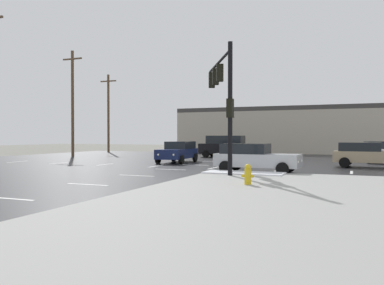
{
  "coord_description": "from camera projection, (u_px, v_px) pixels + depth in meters",
  "views": [
    {
      "loc": [
        10.18,
        -23.6,
        2.02
      ],
      "look_at": [
        -1.49,
        5.06,
        1.51
      ],
      "focal_mm": 37.58,
      "sensor_mm": 36.0,
      "label": 1
    }
  ],
  "objects": [
    {
      "name": "snow_strip_curbside",
      "position": [
        244.0,
        173.0,
        20.13
      ],
      "size": [
        4.0,
        1.6,
        0.06
      ],
      "primitive_type": "cube",
      "color": "white",
      "rests_on": "sidewalk_corner"
    },
    {
      "name": "utility_pole_distant",
      "position": [
        108.0,
        112.0,
        49.21
      ],
      "size": [
        2.2,
        0.28,
        9.53
      ],
      "color": "brown",
      "rests_on": "ground_plane"
    },
    {
      "name": "sedan_silver",
      "position": [
        254.0,
        157.0,
        21.86
      ],
      "size": [
        4.59,
        2.15,
        1.58
      ],
      "rotation": [
        0.0,
        0.0,
        -0.04
      ],
      "color": "#B7BABF",
      "rests_on": "road_asphalt"
    },
    {
      "name": "road_asphalt",
      "position": [
        184.0,
        167.0,
        25.73
      ],
      "size": [
        44.0,
        44.0,
        0.02
      ],
      "primitive_type": "cube",
      "color": "#232326",
      "rests_on": "ground_plane"
    },
    {
      "name": "traffic_signal_mast",
      "position": [
        222.0,
        88.0,
        21.14
      ],
      "size": [
        3.21,
        5.87,
        6.35
      ],
      "rotation": [
        0.0,
        0.0,
        2.06
      ],
      "color": "black",
      "rests_on": "sidewalk_corner"
    },
    {
      "name": "lane_markings",
      "position": [
        193.0,
        169.0,
        24.0
      ],
      "size": [
        36.15,
        36.15,
        0.01
      ],
      "color": "silver",
      "rests_on": "road_asphalt"
    },
    {
      "name": "suv_black",
      "position": [
        226.0,
        146.0,
        37.67
      ],
      "size": [
        4.87,
        2.24,
        2.03
      ],
      "rotation": [
        0.0,
        0.0,
        0.02
      ],
      "color": "black",
      "rests_on": "road_asphalt"
    },
    {
      "name": "sedan_navy",
      "position": [
        178.0,
        151.0,
        30.29
      ],
      "size": [
        2.23,
        4.62,
        1.58
      ],
      "rotation": [
        0.0,
        0.0,
        -1.51
      ],
      "color": "#141E47",
      "rests_on": "road_asphalt"
    },
    {
      "name": "ground_plane",
      "position": [
        184.0,
        167.0,
        25.73
      ],
      "size": [
        120.0,
        120.0,
        0.0
      ],
      "primitive_type": "plane",
      "color": "slate"
    },
    {
      "name": "sedan_tan",
      "position": [
        369.0,
        154.0,
        25.45
      ],
      "size": [
        4.62,
        2.24,
        1.58
      ],
      "rotation": [
        0.0,
        0.0,
        -0.06
      ],
      "color": "tan",
      "rests_on": "road_asphalt"
    },
    {
      "name": "strip_building_background",
      "position": [
        290.0,
        130.0,
        48.15
      ],
      "size": [
        26.08,
        8.0,
        5.38
      ],
      "color": "#BCB29E",
      "rests_on": "ground_plane"
    },
    {
      "name": "fire_hydrant",
      "position": [
        248.0,
        174.0,
        15.51
      ],
      "size": [
        0.48,
        0.26,
        0.79
      ],
      "color": "gold",
      "rests_on": "sidewalk_corner"
    },
    {
      "name": "utility_pole_far",
      "position": [
        73.0,
        101.0,
        39.53
      ],
      "size": [
        2.2,
        0.28,
        10.4
      ],
      "color": "brown",
      "rests_on": "ground_plane"
    },
    {
      "name": "sedan_white",
      "position": [
        379.0,
        151.0,
        30.58
      ],
      "size": [
        2.41,
        4.67,
        1.58
      ],
      "rotation": [
        0.0,
        0.0,
        -1.46
      ],
      "color": "white",
      "rests_on": "road_asphalt"
    }
  ]
}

